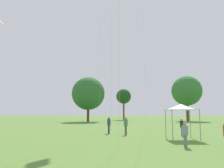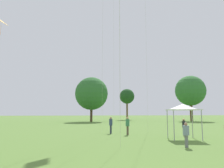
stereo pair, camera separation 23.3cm
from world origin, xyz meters
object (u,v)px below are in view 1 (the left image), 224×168
(person_standing_1, at_px, (185,133))
(distant_tree_2, at_px, (88,94))
(canopy_tent, at_px, (181,107))
(person_standing_3, at_px, (109,124))
(distant_tree_1, at_px, (124,97))
(person_standing_4, at_px, (182,125))
(distant_tree_0, at_px, (187,91))
(person_standing_2, at_px, (126,124))

(person_standing_1, height_order, distant_tree_2, distant_tree_2)
(canopy_tent, height_order, distant_tree_2, distant_tree_2)
(person_standing_3, xyz_separation_m, distant_tree_1, (11.49, 40.52, 5.84))
(person_standing_3, height_order, person_standing_4, person_standing_3)
(canopy_tent, relative_size, distant_tree_0, 0.25)
(person_standing_2, height_order, distant_tree_0, distant_tree_0)
(person_standing_4, distance_m, distant_tree_0, 37.89)
(person_standing_4, height_order, distant_tree_1, distant_tree_1)
(distant_tree_1, relative_size, distant_tree_2, 0.86)
(distant_tree_2, bearing_deg, person_standing_4, -79.19)
(person_standing_1, height_order, person_standing_4, person_standing_4)
(person_standing_4, bearing_deg, canopy_tent, -48.64)
(person_standing_3, distance_m, canopy_tent, 7.86)
(person_standing_3, distance_m, person_standing_4, 7.25)
(canopy_tent, bearing_deg, distant_tree_0, 59.64)
(person_standing_2, bearing_deg, person_standing_4, -8.40)
(distant_tree_0, distance_m, distant_tree_2, 25.27)
(distant_tree_0, relative_size, distant_tree_2, 1.09)
(person_standing_1, bearing_deg, canopy_tent, 84.03)
(person_standing_4, relative_size, distant_tree_2, 0.15)
(person_standing_1, distance_m, distant_tree_2, 39.71)
(person_standing_1, relative_size, person_standing_2, 0.89)
(person_standing_4, bearing_deg, person_standing_1, -47.38)
(person_standing_1, distance_m, person_standing_4, 6.97)
(person_standing_4, xyz_separation_m, distant_tree_2, (-6.28, 32.92, 5.70))
(person_standing_2, xyz_separation_m, distant_tree_1, (10.07, 42.05, 5.83))
(person_standing_3, xyz_separation_m, canopy_tent, (5.20, -5.69, 1.57))
(distant_tree_1, bearing_deg, distant_tree_2, -135.93)
(person_standing_2, bearing_deg, canopy_tent, -35.38)
(person_standing_3, bearing_deg, distant_tree_2, -83.14)
(distant_tree_1, bearing_deg, canopy_tent, -97.76)
(person_standing_2, xyz_separation_m, canopy_tent, (3.77, -4.16, 1.56))
(person_standing_4, xyz_separation_m, distant_tree_0, (18.95, 32.12, 6.71))
(distant_tree_0, bearing_deg, person_standing_1, -119.92)
(person_standing_1, bearing_deg, person_standing_3, 128.63)
(distant_tree_2, bearing_deg, canopy_tent, -81.78)
(distant_tree_2, bearing_deg, person_standing_1, -85.38)
(distant_tree_1, bearing_deg, distant_tree_0, -40.47)
(distant_tree_2, bearing_deg, person_standing_2, -87.58)
(person_standing_1, xyz_separation_m, distant_tree_2, (-3.16, 39.16, 5.76))
(distant_tree_0, relative_size, distant_tree_1, 1.26)
(distant_tree_0, height_order, distant_tree_1, distant_tree_0)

